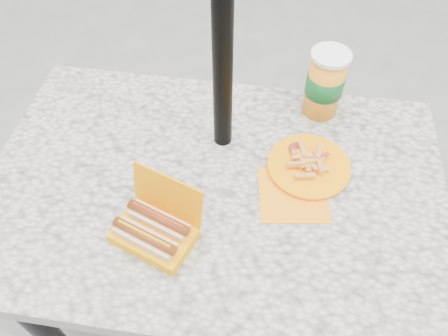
# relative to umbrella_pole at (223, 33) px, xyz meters

# --- Properties ---
(ground) EXTENTS (60.00, 60.00, 0.00)m
(ground) POSITION_rel_umbrella_pole_xyz_m (0.00, -0.16, -1.10)
(ground) COLOR slate
(picnic_table) EXTENTS (1.20, 0.80, 0.75)m
(picnic_table) POSITION_rel_umbrella_pole_xyz_m (0.00, -0.16, -0.46)
(picnic_table) COLOR beige
(picnic_table) RESTS_ON ground
(umbrella_pole) EXTENTS (0.05, 0.05, 2.20)m
(umbrella_pole) POSITION_rel_umbrella_pole_xyz_m (0.00, 0.00, 0.00)
(umbrella_pole) COLOR black
(umbrella_pole) RESTS_ON ground
(hotdog_box) EXTENTS (0.22, 0.20, 0.15)m
(hotdog_box) POSITION_rel_umbrella_pole_xyz_m (-0.11, -0.33, -0.32)
(hotdog_box) COLOR #FE9100
(hotdog_box) RESTS_ON picnic_table
(fries_plate) EXTENTS (0.25, 0.30, 0.04)m
(fries_plate) POSITION_rel_umbrella_pole_xyz_m (0.24, -0.07, -0.34)
(fries_plate) COLOR orange
(fries_plate) RESTS_ON picnic_table
(soda_cup) EXTENTS (0.11, 0.11, 0.20)m
(soda_cup) POSITION_rel_umbrella_pole_xyz_m (0.27, 0.16, -0.25)
(soda_cup) COLOR orange
(soda_cup) RESTS_ON picnic_table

